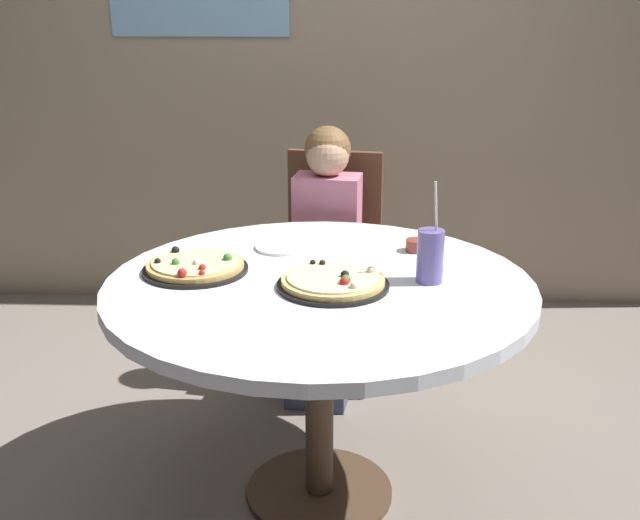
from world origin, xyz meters
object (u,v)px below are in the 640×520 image
(soda_cup, at_px, (430,256))
(chair_wooden, at_px, (331,253))
(pizza_veggie, at_px, (333,282))
(sauce_bowl, at_px, (416,245))
(pizza_cheese, at_px, (195,266))
(diner_child, at_px, (324,278))
(dining_table, at_px, (319,309))
(plate_small, at_px, (282,247))

(soda_cup, bearing_deg, chair_wooden, 108.99)
(chair_wooden, bearing_deg, pizza_veggie, -88.22)
(pizza_veggie, height_order, soda_cup, soda_cup)
(sauce_bowl, bearing_deg, pizza_cheese, -162.02)
(diner_child, distance_m, pizza_veggie, 0.84)
(dining_table, relative_size, plate_small, 7.16)
(dining_table, height_order, pizza_cheese, pizza_cheese)
(pizza_cheese, bearing_deg, diner_child, 60.70)
(dining_table, relative_size, chair_wooden, 1.36)
(pizza_veggie, bearing_deg, chair_wooden, 91.78)
(sauce_bowl, bearing_deg, pizza_veggie, -127.71)
(pizza_cheese, relative_size, plate_small, 1.82)
(dining_table, bearing_deg, plate_small, 114.09)
(chair_wooden, relative_size, pizza_veggie, 2.87)
(chair_wooden, xyz_separation_m, diner_child, (-0.02, -0.18, -0.05))
(sauce_bowl, bearing_deg, plate_small, 178.68)
(soda_cup, bearing_deg, dining_table, -178.28)
(dining_table, height_order, pizza_veggie, pizza_veggie)
(chair_wooden, bearing_deg, soda_cup, -71.01)
(sauce_bowl, height_order, plate_small, sauce_bowl)
(dining_table, height_order, chair_wooden, chair_wooden)
(pizza_veggie, distance_m, soda_cup, 0.30)
(diner_child, bearing_deg, dining_table, -89.17)
(diner_child, bearing_deg, pizza_veggie, -86.11)
(pizza_cheese, distance_m, sauce_bowl, 0.74)
(diner_child, relative_size, soda_cup, 3.52)
(plate_small, bearing_deg, chair_wooden, 76.15)
(chair_wooden, relative_size, sauce_bowl, 13.57)
(dining_table, bearing_deg, diner_child, 90.83)
(diner_child, relative_size, sauce_bowl, 15.46)
(sauce_bowl, bearing_deg, soda_cup, -86.86)
(chair_wooden, bearing_deg, sauce_bowl, -64.45)
(diner_child, height_order, pizza_veggie, diner_child)
(pizza_cheese, distance_m, plate_small, 0.34)
(chair_wooden, distance_m, diner_child, 0.19)
(dining_table, xyz_separation_m, pizza_cheese, (-0.39, 0.07, 0.11))
(chair_wooden, distance_m, plate_small, 0.67)
(diner_child, xyz_separation_m, soda_cup, (0.34, -0.73, 0.35))
(soda_cup, xyz_separation_m, sauce_bowl, (-0.02, 0.29, -0.06))
(dining_table, bearing_deg, sauce_bowl, 43.85)
(sauce_bowl, bearing_deg, chair_wooden, 115.55)
(pizza_cheese, relative_size, sauce_bowl, 4.67)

